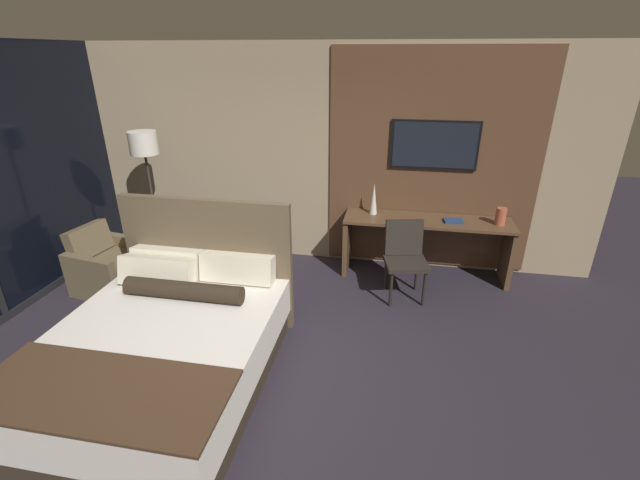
{
  "coord_description": "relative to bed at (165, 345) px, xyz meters",
  "views": [
    {
      "loc": [
        1.07,
        -2.82,
        2.67
      ],
      "look_at": [
        0.36,
        1.06,
        0.93
      ],
      "focal_mm": 24.0,
      "sensor_mm": 36.0,
      "label": 1
    }
  ],
  "objects": [
    {
      "name": "ground_plane",
      "position": [
        0.78,
        0.11,
        -0.35
      ],
      "size": [
        16.0,
        16.0,
        0.0
      ],
      "primitive_type": "plane",
      "color": "#28232D"
    },
    {
      "name": "desk",
      "position": [
        2.27,
        2.42,
        0.18
      ],
      "size": [
        2.05,
        0.53,
        0.78
      ],
      "color": "brown",
      "rests_on": "ground_plane"
    },
    {
      "name": "wall_back_tv_panel",
      "position": [
        1.0,
        2.7,
        1.05
      ],
      "size": [
        7.2,
        0.09,
        2.8
      ],
      "color": "tan",
      "rests_on": "ground_plane"
    },
    {
      "name": "book",
      "position": [
        2.57,
        2.34,
        0.44
      ],
      "size": [
        0.23,
        0.17,
        0.03
      ],
      "color": "navy",
      "rests_on": "desk"
    },
    {
      "name": "vase_tall",
      "position": [
        1.59,
        2.46,
        0.62
      ],
      "size": [
        0.1,
        0.1,
        0.4
      ],
      "color": "silver",
      "rests_on": "desk"
    },
    {
      "name": "vase_short",
      "position": [
        3.11,
        2.35,
        0.53
      ],
      "size": [
        0.12,
        0.12,
        0.21
      ],
      "color": "#B2563D",
      "rests_on": "desk"
    },
    {
      "name": "desk_chair",
      "position": [
        2.01,
        1.85,
        0.19
      ],
      "size": [
        0.55,
        0.55,
        0.91
      ],
      "rotation": [
        0.0,
        0.0,
        0.21
      ],
      "color": "#28231E",
      "rests_on": "ground_plane"
    },
    {
      "name": "armchair_by_window",
      "position": [
        -1.49,
        1.37,
        -0.09
      ],
      "size": [
        0.84,
        0.86,
        0.78
      ],
      "rotation": [
        0.0,
        0.0,
        1.41
      ],
      "color": "brown",
      "rests_on": "ground_plane"
    },
    {
      "name": "floor_lamp",
      "position": [
        -1.23,
        2.08,
        1.15
      ],
      "size": [
        0.34,
        0.34,
        1.79
      ],
      "color": "#282623",
      "rests_on": "ground_plane"
    },
    {
      "name": "bed",
      "position": [
        0.0,
        0.0,
        0.0
      ],
      "size": [
        1.77,
        2.18,
        1.36
      ],
      "color": "#33281E",
      "rests_on": "ground_plane"
    },
    {
      "name": "tv",
      "position": [
        2.27,
        2.63,
        1.29
      ],
      "size": [
        1.04,
        0.04,
        0.59
      ],
      "color": "black"
    }
  ]
}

